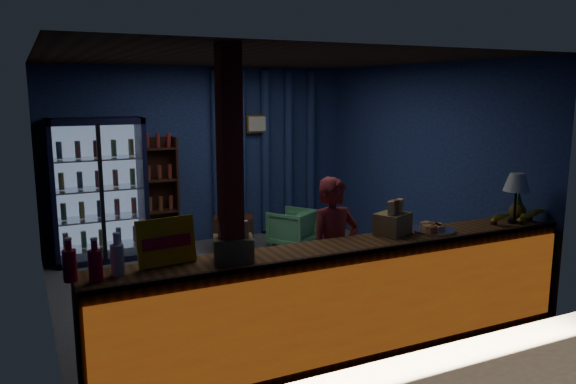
% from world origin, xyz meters
% --- Properties ---
extents(ground, '(4.60, 4.60, 0.00)m').
position_xyz_m(ground, '(0.00, 0.00, 0.00)').
color(ground, '#515154').
rests_on(ground, ground).
extents(room_walls, '(4.60, 4.60, 4.60)m').
position_xyz_m(room_walls, '(0.00, 0.00, 1.57)').
color(room_walls, navy).
rests_on(room_walls, ground).
extents(counter, '(4.40, 0.57, 0.99)m').
position_xyz_m(counter, '(0.00, -1.91, 0.48)').
color(counter, brown).
rests_on(counter, ground).
extents(support_post, '(0.16, 0.16, 2.60)m').
position_xyz_m(support_post, '(-1.05, -1.90, 1.30)').
color(support_post, maroon).
rests_on(support_post, ground).
extents(beverage_cooler, '(1.20, 0.62, 1.90)m').
position_xyz_m(beverage_cooler, '(-1.55, 1.92, 0.93)').
color(beverage_cooler, black).
rests_on(beverage_cooler, ground).
extents(bottle_shelf, '(0.50, 0.28, 1.60)m').
position_xyz_m(bottle_shelf, '(-0.70, 2.06, 0.79)').
color(bottle_shelf, '#3C1D13').
rests_on(bottle_shelf, ground).
extents(curtain_folds, '(1.74, 0.14, 2.50)m').
position_xyz_m(curtain_folds, '(1.00, 2.14, 1.30)').
color(curtain_folds, navy).
rests_on(curtain_folds, room_walls).
extents(framed_picture, '(0.36, 0.04, 0.28)m').
position_xyz_m(framed_picture, '(0.85, 2.10, 1.75)').
color(framed_picture, '#B8842E').
rests_on(framed_picture, room_walls).
extents(shopkeeper, '(0.57, 0.41, 1.47)m').
position_xyz_m(shopkeeper, '(0.14, -1.44, 0.73)').
color(shopkeeper, maroon).
rests_on(shopkeeper, ground).
extents(green_chair, '(0.81, 0.81, 0.54)m').
position_xyz_m(green_chair, '(1.06, 1.33, 0.27)').
color(green_chair, '#52A56B').
rests_on(green_chair, ground).
extents(side_table, '(0.67, 0.59, 0.60)m').
position_xyz_m(side_table, '(0.20, 1.46, 0.25)').
color(side_table, '#3C1D13').
rests_on(side_table, ground).
extents(yellow_sign, '(0.46, 0.14, 0.36)m').
position_xyz_m(yellow_sign, '(-1.52, -1.75, 1.13)').
color(yellow_sign, yellow).
rests_on(yellow_sign, counter).
extents(soda_bottles, '(0.42, 0.18, 0.31)m').
position_xyz_m(soda_bottles, '(-2.05, -1.86, 1.08)').
color(soda_bottles, red).
rests_on(soda_bottles, counter).
extents(snack_box_left, '(0.36, 0.32, 0.32)m').
position_xyz_m(snack_box_left, '(-1.03, -1.90, 1.06)').
color(snack_box_left, '#A58C50').
rests_on(snack_box_left, counter).
extents(snack_box_centre, '(0.38, 0.35, 0.32)m').
position_xyz_m(snack_box_centre, '(0.59, -1.73, 1.06)').
color(snack_box_centre, '#A58C50').
rests_on(snack_box_centre, counter).
extents(pastry_tray, '(0.42, 0.42, 0.07)m').
position_xyz_m(pastry_tray, '(0.99, -1.82, 0.97)').
color(pastry_tray, silver).
rests_on(pastry_tray, counter).
extents(banana_bunches, '(0.70, 0.28, 0.15)m').
position_xyz_m(banana_bunches, '(1.94, -1.95, 1.03)').
color(banana_bunches, yellow).
rests_on(banana_bunches, counter).
extents(table_lamp, '(0.26, 0.26, 0.50)m').
position_xyz_m(table_lamp, '(1.93, -1.92, 1.34)').
color(table_lamp, black).
rests_on(table_lamp, counter).
extents(pineapple, '(0.17, 0.17, 0.29)m').
position_xyz_m(pineapple, '(2.05, -1.84, 1.07)').
color(pineapple, '#96651B').
rests_on(pineapple, counter).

